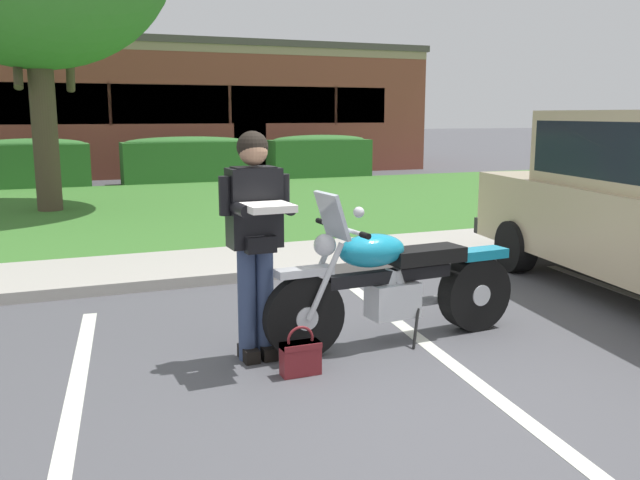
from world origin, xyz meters
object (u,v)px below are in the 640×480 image
at_px(rider_person, 255,227).
at_px(handbag, 301,355).
at_px(hedge_center_right, 187,159).
at_px(hedge_center_left, 32,163).
at_px(motorcycle, 403,283).
at_px(brick_building, 98,108).
at_px(hedge_right, 319,156).

xyz_separation_m(rider_person, handbag, (0.19, -0.42, -0.86)).
xyz_separation_m(rider_person, hedge_center_right, (2.12, 13.37, -0.36)).
distance_m(rider_person, hedge_center_left, 13.48).
bearing_deg(motorcycle, hedge_center_right, 86.13).
relative_size(hedge_center_left, brick_building, 0.13).
relative_size(rider_person, hedge_right, 0.58).
bearing_deg(motorcycle, hedge_center_left, 102.11).
relative_size(rider_person, hedge_center_left, 0.64).
xyz_separation_m(hedge_right, brick_building, (-5.51, 6.28, 1.36)).
relative_size(motorcycle, handbag, 6.23).
height_order(hedge_right, brick_building, brick_building).
distance_m(hedge_right, brick_building, 8.47).
bearing_deg(hedge_right, rider_person, -113.84).
xyz_separation_m(handbag, hedge_center_right, (1.93, 13.79, 0.51)).
bearing_deg(brick_building, motorcycle, -87.62).
bearing_deg(hedge_right, handbag, -112.52).
height_order(rider_person, hedge_center_left, rider_person).
distance_m(motorcycle, hedge_center_left, 13.73).
bearing_deg(rider_person, hedge_center_right, 80.99).
bearing_deg(hedge_center_left, hedge_center_right, 0.00).
xyz_separation_m(hedge_center_left, hedge_center_right, (3.79, 0.00, 0.00)).
distance_m(motorcycle, hedge_right, 14.22).
distance_m(hedge_center_left, brick_building, 6.75).
xyz_separation_m(motorcycle, brick_building, (-0.82, 19.70, 1.52)).
height_order(motorcycle, brick_building, brick_building).
bearing_deg(hedge_right, motorcycle, -109.28).
bearing_deg(motorcycle, hedge_right, 70.72).
relative_size(hedge_center_right, brick_building, 0.17).
height_order(motorcycle, hedge_right, motorcycle).
xyz_separation_m(motorcycle, handbag, (-1.02, -0.37, -0.34)).
height_order(rider_person, hedge_center_right, rider_person).
distance_m(hedge_center_left, hedge_right, 7.58).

